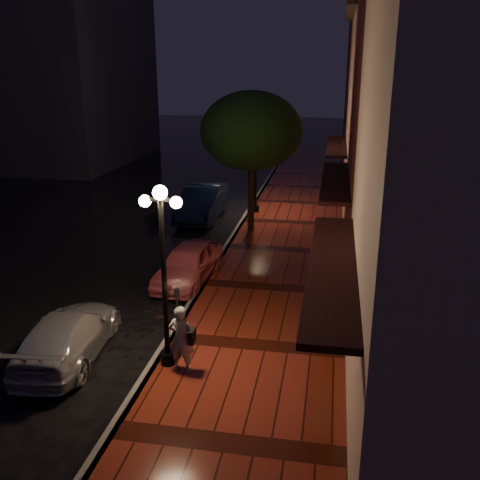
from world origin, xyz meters
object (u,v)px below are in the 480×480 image
Objects in this scene: pink_car at (188,264)px; parking_meter at (177,306)px; street_tree at (252,133)px; streetlamp_far at (256,161)px; navy_car at (203,202)px; silver_car at (68,335)px; streetlamp_near at (164,267)px; woman_with_umbrella at (180,311)px.

pink_car is 3.88m from parking_meter.
parking_meter is (-0.46, -9.48, -3.33)m from street_tree.
streetlamp_far is 3.15m from navy_car.
silver_car is (-1.62, -5.20, -0.05)m from pink_car.
silver_car is at bearing -100.48° from streetlamp_far.
silver_car is 3.26× the size of parking_meter.
navy_car reaches higher than pink_car.
navy_car is (-1.37, 7.57, 0.14)m from pink_car.
streetlamp_near reaches higher than woman_with_umbrella.
navy_car is 12.77m from silver_car.
woman_with_umbrella is at bearing -89.25° from street_tree.
streetlamp_near is at bearing -91.35° from street_tree.
silver_car is 3.17m from woman_with_umbrella.
pink_car is at bearing -112.83° from silver_car.
streetlamp_near and streetlamp_far have the same top height.
street_tree is 2.56× the size of woman_with_umbrella.
streetlamp_near is 1.05m from woman_with_umbrella.
parking_meter is at bearing -66.29° from woman_with_umbrella.
street_tree is at bearing -85.02° from woman_with_umbrella.
woman_with_umbrella reaches higher than pink_car.
woman_with_umbrella is (0.15, -11.19, -2.60)m from street_tree.
woman_with_umbrella is at bearing -88.37° from streetlamp_far.
streetlamp_far is 14.26m from silver_car.
parking_meter reaches higher than silver_car.
parking_meter is (-0.20, 1.51, -1.69)m from streetlamp_near.
navy_car is at bearing -96.62° from silver_car.
streetlamp_far reaches higher than pink_car.
streetlamp_far is (0.00, 14.00, 0.00)m from streetlamp_near.
street_tree is at bearing 83.22° from pink_car.
woman_with_umbrella is at bearing -61.93° from parking_meter.
pink_car is 1.66× the size of woman_with_umbrella.
navy_car is 1.16× the size of silver_car.
streetlamp_far reaches higher than woman_with_umbrella.
silver_car is (-0.25, -12.77, -0.19)m from navy_car.
street_tree is 6.83m from pink_car.
woman_with_umbrella is at bearing 168.39° from silver_car.
streetlamp_far is at bearing -106.00° from silver_car.
parking_meter is at bearing -90.92° from streetlamp_far.
streetlamp_far is 1.14× the size of pink_car.
street_tree is 4.72m from navy_car.
silver_car is (-2.57, -13.89, -2.00)m from streetlamp_far.
streetlamp_far is 12.61m from parking_meter.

